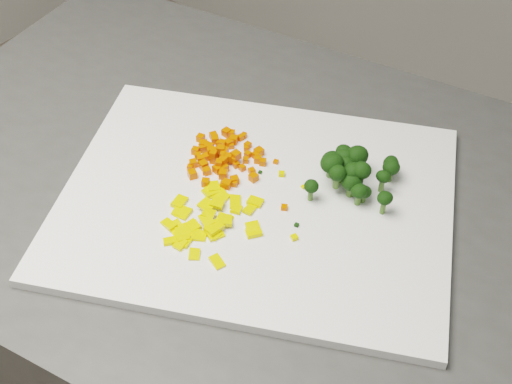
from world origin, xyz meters
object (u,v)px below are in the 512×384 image
Objects in this scene: carrot_pile at (226,152)px; broccoli_pile at (352,174)px; counter_block at (237,365)px; pepper_pile at (216,219)px; cutting_board at (256,201)px.

carrot_pile is 0.17m from broccoli_pile.
pepper_pile is (0.04, -0.08, 0.47)m from counter_block.
counter_block is 0.46m from cutting_board.
cutting_board is 0.12m from broccoli_pile.
cutting_board is (0.05, -0.02, 0.46)m from counter_block.
pepper_pile is at bearing -61.85° from counter_block.
broccoli_pile reaches higher than carrot_pile.
carrot_pile is (-0.02, 0.01, 0.48)m from counter_block.
cutting_board is 3.75× the size of broccoli_pile.
carrot_pile reaches higher than cutting_board.
cutting_board is at bearing -22.60° from carrot_pile.
broccoli_pile is (0.16, 0.05, 0.01)m from carrot_pile.
counter_block is 7.74× the size of pepper_pile.
broccoli_pile is at bearing 24.21° from counter_block.
counter_block is at bearing -155.79° from broccoli_pile.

